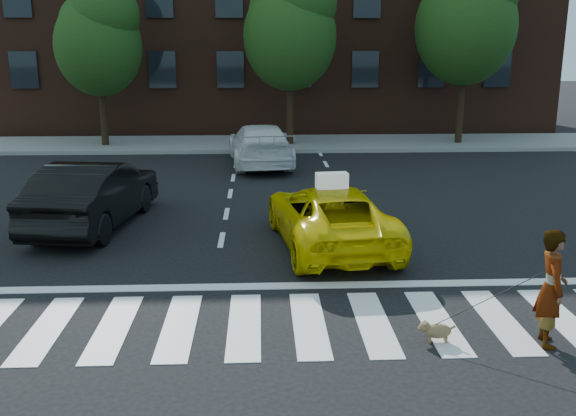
{
  "coord_description": "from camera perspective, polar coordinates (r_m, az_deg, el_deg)",
  "views": [
    {
      "loc": [
        -0.73,
        -9.12,
        4.26
      ],
      "look_at": [
        -0.2,
        2.92,
        1.1
      ],
      "focal_mm": 40.0,
      "sensor_mm": 36.0,
      "label": 1
    }
  ],
  "objects": [
    {
      "name": "ground",
      "position": [
        10.09,
        1.89,
        -10.28
      ],
      "size": [
        120.0,
        120.0,
        0.0
      ],
      "primitive_type": "plane",
      "color": "black",
      "rests_on": "ground"
    },
    {
      "name": "crosswalk",
      "position": [
        10.09,
        1.89,
        -10.25
      ],
      "size": [
        13.0,
        2.4,
        0.01
      ],
      "primitive_type": "cube",
      "color": "silver",
      "rests_on": "ground"
    },
    {
      "name": "stop_line",
      "position": [
        11.56,
        1.29,
        -6.91
      ],
      "size": [
        12.0,
        0.3,
        0.01
      ],
      "primitive_type": "cube",
      "color": "silver",
      "rests_on": "ground"
    },
    {
      "name": "sidewalk_far",
      "position": [
        26.96,
        -0.94,
        5.76
      ],
      "size": [
        30.0,
        4.0,
        0.15
      ],
      "primitive_type": "cube",
      "color": "slate",
      "rests_on": "ground"
    },
    {
      "name": "building",
      "position": [
        34.17,
        -1.36,
        17.6
      ],
      "size": [
        26.0,
        10.0,
        12.0
      ],
      "primitive_type": "cube",
      "color": "#3F2116",
      "rests_on": "ground"
    },
    {
      "name": "tree_left",
      "position": [
        26.85,
        -16.49,
        14.49
      ],
      "size": [
        3.39,
        3.38,
        6.5
      ],
      "color": "black",
      "rests_on": "ground"
    },
    {
      "name": "tree_mid",
      "position": [
        26.15,
        0.26,
        15.98
      ],
      "size": [
        3.69,
        3.69,
        7.1
      ],
      "color": "black",
      "rests_on": "ground"
    },
    {
      "name": "tree_right",
      "position": [
        27.41,
        15.67,
        16.27
      ],
      "size": [
        4.0,
        4.0,
        7.7
      ],
      "color": "black",
      "rests_on": "ground"
    },
    {
      "name": "taxi",
      "position": [
        13.62,
        3.77,
        -0.7
      ],
      "size": [
        2.73,
        4.92,
        1.3
      ],
      "primitive_type": "imported",
      "rotation": [
        0.0,
        0.0,
        3.27
      ],
      "color": "#D7BE04",
      "rests_on": "ground"
    },
    {
      "name": "black_sedan",
      "position": [
        15.63,
        -16.91,
        1.19
      ],
      "size": [
        2.3,
        4.94,
        1.57
      ],
      "primitive_type": "imported",
      "rotation": [
        0.0,
        0.0,
        3.0
      ],
      "color": "black",
      "rests_on": "ground"
    },
    {
      "name": "white_suv",
      "position": [
        22.53,
        -2.48,
        5.64
      ],
      "size": [
        2.49,
        5.14,
        1.44
      ],
      "primitive_type": "imported",
      "rotation": [
        0.0,
        0.0,
        3.24
      ],
      "color": "silver",
      "rests_on": "ground"
    },
    {
      "name": "woman",
      "position": [
        9.87,
        22.38,
        -6.59
      ],
      "size": [
        0.52,
        0.69,
        1.72
      ],
      "primitive_type": "imported",
      "rotation": [
        0.0,
        0.0,
        1.39
      ],
      "color": "#999999",
      "rests_on": "ground"
    },
    {
      "name": "dog",
      "position": [
        9.71,
        12.95,
        -10.54
      ],
      "size": [
        0.55,
        0.26,
        0.31
      ],
      "rotation": [
        0.0,
        0.0,
        -0.15
      ],
      "color": "#99684E",
      "rests_on": "ground"
    },
    {
      "name": "taxi_sign",
      "position": [
        13.23,
        3.92,
        2.46
      ],
      "size": [
        0.68,
        0.36,
        0.32
      ],
      "primitive_type": "cube",
      "rotation": [
        0.0,
        0.0,
        3.27
      ],
      "color": "white",
      "rests_on": "taxi"
    }
  ]
}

